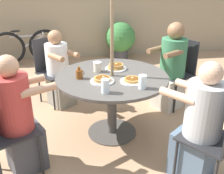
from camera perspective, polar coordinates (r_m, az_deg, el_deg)
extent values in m
plane|color=tan|center=(3.20, 0.00, -9.77)|extent=(12.00, 12.00, 0.00)
cube|color=tan|center=(5.86, -4.80, 15.51)|extent=(10.00, 0.06, 1.86)
cylinder|color=#4C4742|center=(3.20, 0.00, -9.66)|extent=(0.58, 0.58, 0.01)
cylinder|color=#4C4742|center=(3.02, 0.00, -4.24)|extent=(0.11, 0.11, 0.70)
cylinder|color=#4C4742|center=(2.87, 0.00, 2.20)|extent=(1.23, 1.23, 0.03)
cylinder|color=#846B4C|center=(2.78, 0.00, 7.78)|extent=(0.04, 0.04, 2.01)
cylinder|color=#232326|center=(2.51, 13.64, -15.22)|extent=(0.02, 0.02, 0.45)
cylinder|color=#232326|center=(2.77, 17.51, -11.48)|extent=(0.02, 0.02, 0.45)
cube|color=#232326|center=(2.45, 20.02, -10.41)|extent=(0.59, 0.59, 0.02)
cube|color=slate|center=(2.61, 17.09, -13.83)|extent=(0.45, 0.46, 0.45)
cylinder|color=#B2B2B2|center=(2.34, 19.53, -4.94)|extent=(0.33, 0.33, 0.51)
sphere|color=#DBA884|center=(2.21, 20.73, 2.83)|extent=(0.19, 0.19, 0.19)
cylinder|color=#DBA884|center=(2.26, 14.08, -1.89)|extent=(0.26, 0.30, 0.07)
cylinder|color=#DBA884|center=(2.47, 17.14, 0.07)|extent=(0.26, 0.30, 0.07)
cylinder|color=#232326|center=(3.61, 13.56, -2.33)|extent=(0.02, 0.02, 0.45)
cylinder|color=#232326|center=(3.80, 9.28, -0.53)|extent=(0.02, 0.02, 0.45)
cylinder|color=#232326|center=(3.88, 16.79, -0.78)|extent=(0.02, 0.02, 0.45)
cylinder|color=#232326|center=(4.07, 12.63, 0.83)|extent=(0.02, 0.02, 0.45)
cube|color=#232326|center=(3.75, 13.40, 2.57)|extent=(0.58, 0.58, 0.02)
cube|color=#232326|center=(3.83, 15.59, 6.62)|extent=(0.23, 0.35, 0.46)
cube|color=beige|center=(3.75, 12.03, -1.11)|extent=(0.48, 0.47, 0.45)
cylinder|color=#38754C|center=(3.62, 13.20, 6.13)|extent=(0.34, 0.34, 0.53)
sphere|color=brown|center=(3.53, 13.76, 11.78)|extent=(0.22, 0.22, 0.22)
cylinder|color=brown|center=(3.35, 13.26, 7.05)|extent=(0.31, 0.22, 0.07)
cylinder|color=brown|center=(3.52, 9.67, 8.13)|extent=(0.31, 0.22, 0.07)
cylinder|color=#232326|center=(3.84, -8.12, -0.21)|extent=(0.02, 0.02, 0.45)
cylinder|color=#232326|center=(3.66, -12.60, -1.82)|extent=(0.02, 0.02, 0.45)
cylinder|color=#232326|center=(4.12, -11.16, 1.25)|extent=(0.02, 0.02, 0.45)
cylinder|color=#232326|center=(3.95, -15.45, -0.19)|extent=(0.02, 0.02, 0.45)
cube|color=#232326|center=(3.80, -12.13, 3.00)|extent=(0.59, 0.59, 0.02)
cube|color=#232326|center=(3.89, -14.09, 7.05)|extent=(0.34, 0.25, 0.46)
cube|color=gray|center=(3.80, -10.95, -0.66)|extent=(0.42, 0.43, 0.45)
cylinder|color=white|center=(3.68, -11.89, 5.85)|extent=(0.31, 0.31, 0.44)
sphere|color=#A3704C|center=(3.60, -12.31, 10.51)|extent=(0.19, 0.19, 0.19)
cylinder|color=#A3704C|center=(3.58, -8.79, 7.26)|extent=(0.23, 0.28, 0.07)
cylinder|color=#A3704C|center=(3.45, -12.11, 6.36)|extent=(0.23, 0.28, 0.07)
cylinder|color=#232326|center=(2.86, -18.03, -10.30)|extent=(0.02, 0.02, 0.45)
cylinder|color=#232326|center=(2.58, -15.22, -14.11)|extent=(0.02, 0.02, 0.45)
cylinder|color=#232326|center=(2.52, -23.09, -16.54)|extent=(0.02, 0.02, 0.45)
cube|color=#232326|center=(2.56, -21.10, -9.05)|extent=(0.57, 0.57, 0.02)
cube|color=#3D3D42|center=(2.70, -18.20, -12.57)|extent=(0.42, 0.41, 0.45)
cylinder|color=#B73833|center=(2.44, -20.66, -3.56)|extent=(0.31, 0.31, 0.53)
sphere|color=tan|center=(2.31, -21.91, 4.22)|extent=(0.19, 0.19, 0.19)
cylinder|color=tan|center=(2.55, -17.89, 1.20)|extent=(0.31, 0.21, 0.07)
cylinder|color=tan|center=(2.33, -15.81, -0.66)|extent=(0.31, 0.21, 0.07)
cylinder|color=white|center=(3.05, 0.85, 4.02)|extent=(0.25, 0.25, 0.02)
cylinder|color=#AD7A3D|center=(3.04, 0.77, 4.23)|extent=(0.18, 0.18, 0.01)
cylinder|color=#AD7A3D|center=(3.04, 0.79, 4.46)|extent=(0.17, 0.17, 0.01)
cylinder|color=#AD7A3D|center=(3.04, 0.95, 4.67)|extent=(0.17, 0.17, 0.01)
cylinder|color=#AD7A3D|center=(3.04, 0.91, 4.88)|extent=(0.17, 0.17, 0.01)
ellipsoid|color=brown|center=(3.04, 0.86, 5.01)|extent=(0.14, 0.13, 0.00)
cube|color=#F4E084|center=(3.02, 0.96, 5.07)|extent=(0.02, 0.02, 0.01)
cylinder|color=white|center=(2.71, 4.39, 1.26)|extent=(0.25, 0.25, 0.02)
cylinder|color=#AD7A3D|center=(2.69, 4.37, 1.47)|extent=(0.17, 0.17, 0.01)
cylinder|color=#AD7A3D|center=(2.70, 4.45, 1.76)|extent=(0.17, 0.17, 0.01)
ellipsoid|color=brown|center=(2.69, 4.41, 1.91)|extent=(0.13, 0.12, 0.00)
cube|color=#F4E084|center=(2.69, 4.46, 2.06)|extent=(0.02, 0.02, 0.01)
cylinder|color=white|center=(2.70, -2.12, 1.28)|extent=(0.25, 0.25, 0.02)
cylinder|color=#AD7A3D|center=(2.70, -2.17, 1.53)|extent=(0.17, 0.17, 0.01)
cylinder|color=#AD7A3D|center=(2.70, -2.18, 1.79)|extent=(0.17, 0.17, 0.01)
cylinder|color=#AD7A3D|center=(2.69, -2.17, 1.96)|extent=(0.17, 0.17, 0.01)
ellipsoid|color=brown|center=(2.69, -2.14, 2.11)|extent=(0.14, 0.13, 0.00)
cube|color=#F4E084|center=(2.68, -1.93, 2.22)|extent=(0.03, 0.03, 0.01)
cylinder|color=brown|center=(2.79, -7.14, 2.74)|extent=(0.07, 0.07, 0.09)
cylinder|color=brown|center=(2.77, -7.21, 4.01)|extent=(0.03, 0.03, 0.04)
torus|color=brown|center=(2.79, -6.49, 3.05)|extent=(0.05, 0.01, 0.05)
cylinder|color=beige|center=(2.97, -3.20, 4.34)|extent=(0.09, 0.09, 0.10)
cylinder|color=white|center=(2.96, -3.23, 5.37)|extent=(0.09, 0.09, 0.01)
cylinder|color=silver|center=(2.43, -1.48, 0.21)|extent=(0.08, 0.08, 0.14)
cylinder|color=silver|center=(2.54, 6.66, 1.12)|extent=(0.08, 0.08, 0.14)
torus|color=black|center=(5.74, -21.72, 7.74)|extent=(0.68, 0.18, 0.68)
torus|color=black|center=(5.74, -14.25, 8.71)|extent=(0.68, 0.18, 0.68)
cylinder|color=#B2B2B7|center=(5.68, -18.29, 10.51)|extent=(0.61, 0.14, 0.03)
cylinder|color=#B2B2B7|center=(5.70, -16.63, 9.56)|extent=(0.46, 0.11, 0.26)
cylinder|color=#B2B2B7|center=(5.67, -20.25, 10.71)|extent=(0.03, 0.03, 0.09)
ellipsoid|color=black|center=(5.66, -20.34, 11.32)|extent=(0.21, 0.10, 0.04)
cylinder|color=#B2B2B7|center=(5.67, -14.94, 11.54)|extent=(0.10, 0.44, 0.03)
cylinder|color=#3D3D3F|center=(5.77, 1.80, 7.10)|extent=(0.32, 0.32, 0.22)
sphere|color=#387538|center=(5.67, 1.85, 10.77)|extent=(0.63, 0.63, 0.63)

